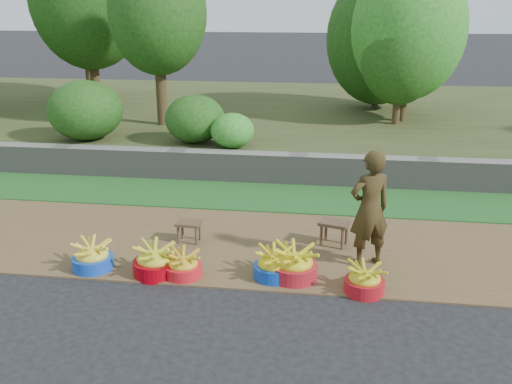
# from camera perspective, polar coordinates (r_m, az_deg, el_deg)

# --- Properties ---
(ground_plane) EXTENTS (120.00, 120.00, 0.00)m
(ground_plane) POSITION_cam_1_polar(r_m,az_deg,el_deg) (6.52, 1.66, -10.01)
(ground_plane) COLOR black
(ground_plane) RESTS_ON ground
(dirt_shoulder) EXTENTS (80.00, 2.50, 0.02)m
(dirt_shoulder) POSITION_cam_1_polar(r_m,az_deg,el_deg) (7.63, 2.73, -5.52)
(dirt_shoulder) COLOR brown
(dirt_shoulder) RESTS_ON ground
(grass_verge) EXTENTS (80.00, 1.50, 0.04)m
(grass_verge) POSITION_cam_1_polar(r_m,az_deg,el_deg) (9.49, 3.87, -0.61)
(grass_verge) COLOR #225D22
(grass_verge) RESTS_ON ground
(retaining_wall) EXTENTS (80.00, 0.35, 0.55)m
(retaining_wall) POSITION_cam_1_polar(r_m,az_deg,el_deg) (10.22, 4.27, 2.28)
(retaining_wall) COLOR slate
(retaining_wall) RESTS_ON ground
(earth_bank) EXTENTS (80.00, 10.00, 0.50)m
(earth_bank) POSITION_cam_1_polar(r_m,az_deg,el_deg) (14.99, 5.58, 7.33)
(earth_bank) COLOR #3E4420
(earth_bank) RESTS_ON ground
(vegetation) EXTENTS (35.73, 8.87, 4.62)m
(vegetation) POSITION_cam_1_polar(r_m,az_deg,el_deg) (13.71, -4.67, 16.72)
(vegetation) COLOR #40321B
(vegetation) RESTS_ON earth_bank
(basin_a) EXTENTS (0.50, 0.50, 0.37)m
(basin_a) POSITION_cam_1_polar(r_m,az_deg,el_deg) (7.24, -16.06, -6.29)
(basin_a) COLOR blue
(basin_a) RESTS_ON ground
(basin_b) EXTENTS (0.53, 0.53, 0.39)m
(basin_b) POSITION_cam_1_polar(r_m,az_deg,el_deg) (6.94, -10.08, -6.86)
(basin_b) COLOR #A4020E
(basin_b) RESTS_ON ground
(basin_c) EXTENTS (0.44, 0.44, 0.33)m
(basin_c) POSITION_cam_1_polar(r_m,az_deg,el_deg) (6.84, -7.30, -7.34)
(basin_c) COLOR red
(basin_c) RESTS_ON ground
(basin_d) EXTENTS (0.49, 0.49, 0.37)m
(basin_d) POSITION_cam_1_polar(r_m,az_deg,el_deg) (6.75, 1.84, -7.38)
(basin_d) COLOR #0E3DAE
(basin_d) RESTS_ON ground
(basin_e) EXTENTS (0.56, 0.56, 0.42)m
(basin_e) POSITION_cam_1_polar(r_m,az_deg,el_deg) (6.73, 3.82, -7.30)
(basin_e) COLOR #A71A24
(basin_e) RESTS_ON ground
(basin_f) EXTENTS (0.45, 0.45, 0.34)m
(basin_f) POSITION_cam_1_polar(r_m,az_deg,el_deg) (6.56, 10.80, -8.69)
(basin_f) COLOR #AF131C
(basin_f) RESTS_ON ground
(stool_left) EXTENTS (0.34, 0.27, 0.29)m
(stool_left) POSITION_cam_1_polar(r_m,az_deg,el_deg) (7.73, -6.73, -3.40)
(stool_left) COLOR #4F3A27
(stool_left) RESTS_ON dirt_shoulder
(stool_right) EXTENTS (0.45, 0.39, 0.33)m
(stool_right) POSITION_cam_1_polar(r_m,az_deg,el_deg) (7.64, 7.84, -3.41)
(stool_right) COLOR #4F3A27
(stool_right) RESTS_ON dirt_shoulder
(vendor_woman) EXTENTS (0.63, 0.55, 1.45)m
(vendor_woman) POSITION_cam_1_polar(r_m,az_deg,el_deg) (6.99, 11.29, -1.68)
(vendor_woman) COLOR black
(vendor_woman) RESTS_ON dirt_shoulder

